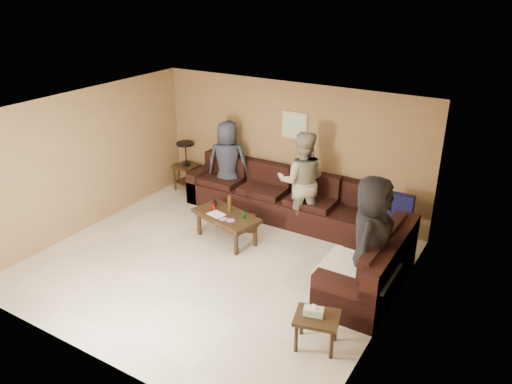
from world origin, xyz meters
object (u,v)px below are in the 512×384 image
at_px(waste_bin, 248,223).
at_px(side_table_right, 316,320).
at_px(end_table_left, 187,165).
at_px(person_right, 370,240).
at_px(coffee_table, 226,218).
at_px(person_left, 228,163).
at_px(sectional_sofa, 303,221).
at_px(person_middle, 302,181).

bearing_deg(waste_bin, side_table_right, -42.88).
relative_size(end_table_left, side_table_right, 1.66).
xyz_separation_m(waste_bin, person_right, (2.53, -0.89, 0.79)).
bearing_deg(coffee_table, person_left, 122.84).
bearing_deg(end_table_left, waste_bin, -23.26).
bearing_deg(sectional_sofa, person_right, -36.41).
xyz_separation_m(person_left, person_middle, (1.75, -0.23, 0.06)).
height_order(end_table_left, person_right, person_right).
height_order(end_table_left, person_left, person_left).
distance_m(sectional_sofa, end_table_left, 3.15).
relative_size(end_table_left, waste_bin, 3.69).
height_order(person_left, person_right, person_right).
bearing_deg(person_right, end_table_left, 63.44).
bearing_deg(waste_bin, end_table_left, 156.74).
relative_size(coffee_table, side_table_right, 2.05).
height_order(coffee_table, person_middle, person_middle).
distance_m(end_table_left, side_table_right, 5.42).
height_order(person_left, person_middle, person_middle).
bearing_deg(coffee_table, person_right, -8.29).
bearing_deg(person_left, sectional_sofa, 143.86).
distance_m(sectional_sofa, person_left, 2.11).
relative_size(sectional_sofa, waste_bin, 16.16).
height_order(side_table_right, person_left, person_left).
distance_m(end_table_left, person_right, 4.99).
bearing_deg(waste_bin, person_middle, 37.65).
bearing_deg(side_table_right, end_table_left, 145.28).
distance_m(person_middle, person_right, 2.31).
xyz_separation_m(sectional_sofa, person_left, (-1.96, 0.56, 0.52)).
height_order(sectional_sofa, person_right, person_right).
xyz_separation_m(coffee_table, end_table_left, (-1.97, 1.40, 0.13)).
xyz_separation_m(sectional_sofa, waste_bin, (-0.98, -0.26, -0.18)).
distance_m(side_table_right, waste_bin, 3.21).
xyz_separation_m(person_left, person_right, (3.52, -1.71, 0.09)).
distance_m(coffee_table, person_right, 2.74).
bearing_deg(waste_bin, sectional_sofa, 14.94).
bearing_deg(end_table_left, side_table_right, -34.72).
distance_m(coffee_table, person_left, 1.63).
relative_size(sectional_sofa, end_table_left, 4.38).
distance_m(sectional_sofa, coffee_table, 1.35).
distance_m(side_table_right, person_right, 1.41).
bearing_deg(person_left, person_right, 133.90).
bearing_deg(end_table_left, person_left, -4.24).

